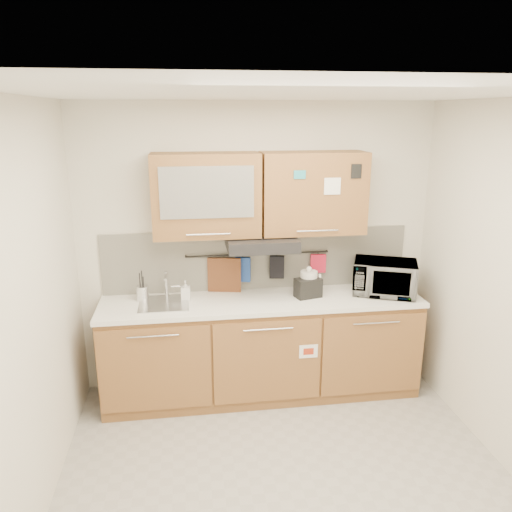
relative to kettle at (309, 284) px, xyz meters
name	(u,v)px	position (x,y,z in m)	size (l,w,h in m)	color
floor	(288,482)	(-0.43, -1.24, -1.03)	(3.20, 3.20, 0.00)	#9E9993
ceiling	(296,93)	(-0.43, -1.24, 1.57)	(3.20, 3.20, 0.00)	white
wall_back	(257,249)	(-0.43, 0.26, 0.27)	(3.20, 3.20, 0.00)	silver
wall_left	(24,325)	(-2.03, -1.24, 0.27)	(3.00, 3.00, 0.00)	silver
base_cabinet	(262,352)	(-0.43, -0.04, -0.62)	(2.80, 0.64, 0.88)	olive
countertop	(262,301)	(-0.43, -0.05, -0.13)	(2.82, 0.62, 0.04)	white
backsplash	(257,259)	(-0.43, 0.25, 0.17)	(2.80, 0.02, 0.56)	silver
upper_cabinets	(260,194)	(-0.43, 0.09, 0.80)	(1.82, 0.37, 0.70)	olive
range_hood	(261,243)	(-0.43, 0.01, 0.39)	(0.60, 0.46, 0.10)	black
sink	(164,303)	(-1.28, -0.03, -0.10)	(0.42, 0.40, 0.26)	silver
utensil_rail	(258,254)	(-0.43, 0.21, 0.23)	(0.02, 0.02, 1.30)	black
utensil_crock	(143,293)	(-1.46, 0.08, -0.04)	(0.14, 0.14, 0.27)	silver
kettle	(309,284)	(0.00, 0.00, 0.00)	(0.20, 0.17, 0.27)	silver
toaster	(308,288)	(-0.02, -0.04, -0.02)	(0.25, 0.19, 0.17)	black
microwave	(384,277)	(0.69, -0.05, 0.04)	(0.55, 0.37, 0.30)	#999999
soap_bottle	(186,290)	(-1.09, 0.04, -0.02)	(0.08, 0.08, 0.17)	#999999
cutting_board	(224,278)	(-0.74, 0.20, 0.03)	(0.30, 0.02, 0.37)	brown
oven_mitt	(243,269)	(-0.57, 0.20, 0.10)	(0.14, 0.03, 0.23)	navy
dark_pouch	(277,267)	(-0.25, 0.20, 0.11)	(0.13, 0.04, 0.21)	black
pot_holder	(318,263)	(0.14, 0.20, 0.13)	(0.14, 0.02, 0.17)	red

